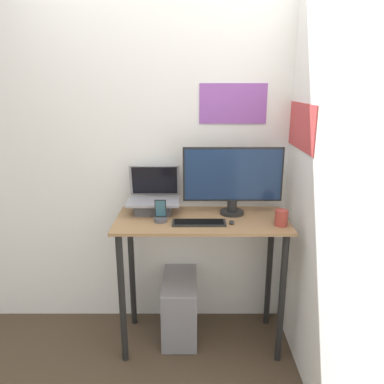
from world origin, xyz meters
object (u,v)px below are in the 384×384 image
Objects in this scene: laptop at (153,201)px; keyboard at (198,223)px; monitor at (232,180)px; computer_tower at (179,306)px; cell_phone at (160,216)px; mouse at (231,222)px.

laptop is 0.39m from keyboard.
computer_tower is at bearing -177.59° from monitor.
monitor is 4.54× the size of cell_phone.
keyboard reaches higher than computer_tower.
mouse reaches higher than computer_tower.
mouse is (0.20, -0.00, 0.00)m from keyboard.
laptop is at bearing 108.29° from cell_phone.
keyboard is (0.30, -0.23, -0.07)m from laptop.
keyboard is 6.61× the size of mouse.
cell_phone is at bearing -130.34° from computer_tower.
mouse is 0.10× the size of computer_tower.
monitor is 1.00m from computer_tower.
monitor is 0.53m from cell_phone.
laptop reaches higher than keyboard.
laptop is 2.40× the size of cell_phone.
cell_phone is at bearing -162.50° from monitor.
monitor is (0.53, -0.04, 0.16)m from laptop.
laptop is at bearing 163.44° from computer_tower.
computer_tower is (-0.33, 0.18, -0.71)m from mouse.
cell_phone reaches higher than mouse.
monitor is 1.34× the size of computer_tower.
cell_phone is at bearing 173.96° from mouse.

